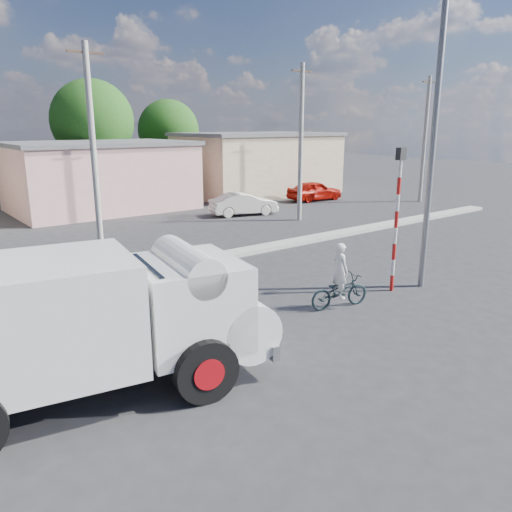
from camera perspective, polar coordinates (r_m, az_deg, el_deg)
ground_plane at (r=12.88m, az=11.83°, el=-8.38°), size 120.00×120.00×0.00m
median at (r=18.70m, az=-7.09°, el=-0.58°), size 40.00×0.80×0.16m
truck at (r=9.73m, az=-18.03°, el=-6.93°), size 6.97×3.57×2.74m
bicycle at (r=14.20m, az=9.50°, el=-4.00°), size 1.90×1.02×0.95m
cyclist at (r=14.11m, az=9.56°, el=-2.81°), size 0.49×0.64×1.57m
car_cream at (r=28.49m, az=-1.43°, el=5.97°), size 4.05×2.31×1.26m
car_red at (r=34.29m, az=6.70°, el=7.43°), size 4.04×1.93×1.33m
traffic_pole at (r=15.51m, az=15.83°, el=5.31°), size 0.28×0.18×4.36m
streetlight at (r=15.93m, az=19.41°, el=13.85°), size 2.34×0.22×9.00m
building_row at (r=31.40m, az=-18.90°, el=8.77°), size 37.80×7.30×4.44m
utility_poles at (r=23.17m, az=-5.59°, el=12.42°), size 35.40×0.24×8.00m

